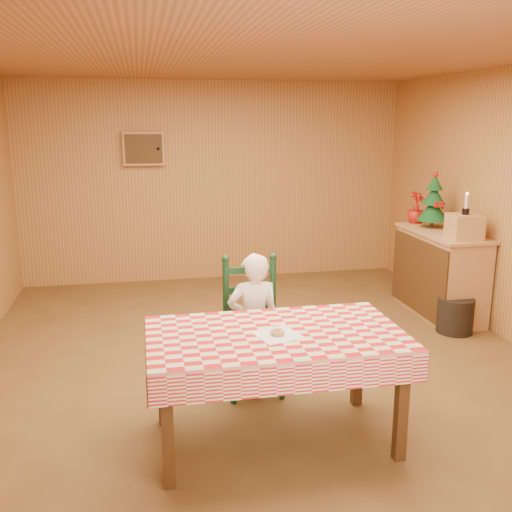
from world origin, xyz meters
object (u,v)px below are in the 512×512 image
Objects in this scene: ladder_chair at (252,329)px; seated_child at (254,324)px; shelf_unit at (439,273)px; christmas_tree at (434,202)px; storage_bin at (455,315)px; dining_table at (275,344)px; crate at (464,227)px.

seated_child is (0.00, -0.06, 0.06)m from ladder_chair.
shelf_unit is 0.79m from christmas_tree.
storage_bin is at bearing -158.80° from seated_child.
dining_table is at bearing -90.00° from ladder_chair.
dining_table is 1.53× the size of ladder_chair.
seated_child is at bearing -156.38° from crate.
storage_bin is at bearing -126.02° from crate.
dining_table is 3.21m from shelf_unit.
storage_bin is (-0.12, -0.81, -1.03)m from christmas_tree.
shelf_unit is (2.36, 1.38, -0.04)m from ladder_chair.
shelf_unit is at bearing 30.30° from ladder_chair.
seated_child is 2.44m from storage_bin.
dining_table is 0.81m from ladder_chair.
ladder_chair is 3.01× the size of storage_bin.
dining_table is 4.62× the size of storage_bin.
shelf_unit is (2.36, 1.44, -0.10)m from seated_child.
dining_table is at bearing 90.00° from seated_child.
crate is 0.67m from christmas_tree.
seated_child is at bearing -144.56° from christmas_tree.
dining_table is at bearing -143.29° from crate.
shelf_unit is at bearing 78.95° from storage_bin.
christmas_tree reaches higher than crate.
crate is at bearing -88.77° from shelf_unit.
shelf_unit is 0.64m from storage_bin.
christmas_tree reaches higher than seated_child.
shelf_unit is 0.71m from crate.
seated_child reaches higher than storage_bin.
crate reaches higher than storage_bin.
ladder_chair reaches higher than dining_table.
christmas_tree is (-0.00, 0.65, 0.16)m from crate.
crate is (2.37, 0.98, 0.55)m from ladder_chair.
christmas_tree reaches higher than storage_bin.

